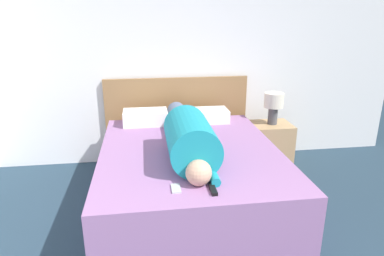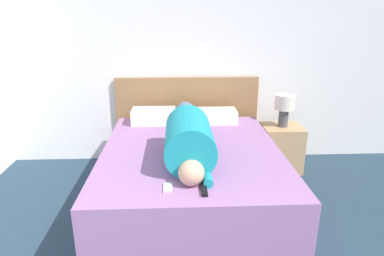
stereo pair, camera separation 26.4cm
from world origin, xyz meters
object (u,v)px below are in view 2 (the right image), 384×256
at_px(bed, 191,178).
at_px(pillow_second, 216,116).
at_px(nightstand, 281,148).
at_px(cell_phone, 168,188).
at_px(table_lamp, 284,106).
at_px(person_lying, 188,135).
at_px(tv_remote, 204,190).
at_px(pillow_near_headboard, 154,116).

relative_size(bed, pillow_second, 4.34).
xyz_separation_m(nightstand, cell_phone, (-1.28, -1.52, 0.33)).
height_order(table_lamp, cell_phone, table_lamp).
bearing_deg(person_lying, pillow_second, 69.38).
relative_size(bed, tv_remote, 13.28).
bearing_deg(table_lamp, bed, -144.25).
relative_size(nightstand, person_lying, 0.31).
bearing_deg(pillow_second, table_lamp, -1.61).
height_order(pillow_second, cell_phone, pillow_second).
bearing_deg(tv_remote, person_lying, 96.91).
height_order(bed, nightstand, bed).
height_order(table_lamp, tv_remote, table_lamp).
relative_size(bed, pillow_near_headboard, 4.12).
distance_m(tv_remote, cell_phone, 0.26).
relative_size(table_lamp, tv_remote, 2.47).
xyz_separation_m(pillow_near_headboard, tv_remote, (0.44, -1.60, -0.07)).
height_order(pillow_near_headboard, tv_remote, pillow_near_headboard).
bearing_deg(tv_remote, table_lamp, 56.87).
bearing_deg(nightstand, bed, -144.25).
height_order(bed, tv_remote, tv_remote).
relative_size(nightstand, table_lamp, 1.44).
relative_size(person_lying, cell_phone, 13.34).
distance_m(bed, person_lying, 0.48).
bearing_deg(tv_remote, pillow_second, 80.76).
height_order(tv_remote, cell_phone, tv_remote).
bearing_deg(person_lying, pillow_near_headboard, 111.37).
bearing_deg(cell_phone, table_lamp, 49.79).
height_order(table_lamp, pillow_second, table_lamp).
distance_m(nightstand, table_lamp, 0.51).
bearing_deg(pillow_near_headboard, pillow_second, 0.00).
bearing_deg(cell_phone, bed, 74.95).
bearing_deg(pillow_second, person_lying, -110.62).
distance_m(person_lying, pillow_near_headboard, 0.99).
bearing_deg(pillow_near_headboard, tv_remote, -74.61).
bearing_deg(table_lamp, pillow_second, 178.39).
bearing_deg(pillow_near_headboard, table_lamp, -0.84).
relative_size(pillow_second, tv_remote, 3.06).
distance_m(bed, nightstand, 1.34).
xyz_separation_m(table_lamp, pillow_second, (-0.77, 0.02, -0.12)).
xyz_separation_m(bed, pillow_second, (0.31, 0.80, 0.37)).
relative_size(bed, nightstand, 3.72).
relative_size(nightstand, pillow_second, 1.16).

